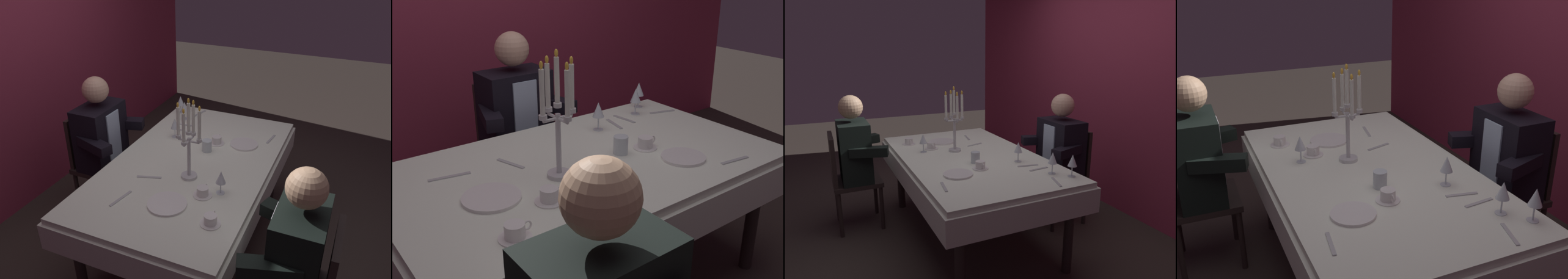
% 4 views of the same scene
% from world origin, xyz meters
% --- Properties ---
extents(ground_plane, '(12.00, 12.00, 0.00)m').
position_xyz_m(ground_plane, '(0.00, 0.00, 0.00)').
color(ground_plane, '#372D28').
extents(dining_table, '(1.94, 1.14, 0.74)m').
position_xyz_m(dining_table, '(0.00, 0.00, 0.62)').
color(dining_table, white).
rests_on(dining_table, ground_plane).
extents(candelabra, '(0.19, 0.19, 0.58)m').
position_xyz_m(candelabra, '(-0.19, -0.06, 1.02)').
color(candelabra, silver).
rests_on(candelabra, dining_table).
extents(dinner_plate_0, '(0.25, 0.25, 0.01)m').
position_xyz_m(dinner_plate_0, '(-0.53, -0.07, 0.75)').
color(dinner_plate_0, white).
rests_on(dinner_plate_0, dining_table).
extents(dinner_plate_1, '(0.22, 0.22, 0.01)m').
position_xyz_m(dinner_plate_1, '(0.41, -0.27, 0.75)').
color(dinner_plate_1, white).
rests_on(dinner_plate_1, dining_table).
extents(wine_glass_0, '(0.07, 0.07, 0.16)m').
position_xyz_m(wine_glass_0, '(-0.28, -0.33, 0.85)').
color(wine_glass_0, silver).
rests_on(wine_glass_0, dining_table).
extents(wine_glass_1, '(0.07, 0.07, 0.16)m').
position_xyz_m(wine_glass_1, '(0.32, 0.29, 0.85)').
color(wine_glass_1, silver).
rests_on(wine_glass_1, dining_table).
extents(wine_glass_2, '(0.07, 0.07, 0.16)m').
position_xyz_m(wine_glass_2, '(0.67, 0.37, 0.85)').
color(wine_glass_2, silver).
rests_on(wine_glass_2, dining_table).
extents(wine_glass_3, '(0.07, 0.07, 0.16)m').
position_xyz_m(wine_glass_3, '(0.78, 0.46, 0.86)').
color(wine_glass_3, silver).
rests_on(wine_glass_3, dining_table).
extents(water_tumbler_0, '(0.07, 0.07, 0.09)m').
position_xyz_m(water_tumbler_0, '(0.20, -0.04, 0.79)').
color(water_tumbler_0, silver).
rests_on(water_tumbler_0, dining_table).
extents(coffee_cup_0, '(0.13, 0.12, 0.06)m').
position_xyz_m(coffee_cup_0, '(-0.59, -0.38, 0.77)').
color(coffee_cup_0, white).
rests_on(coffee_cup_0, dining_table).
extents(coffee_cup_1, '(0.13, 0.12, 0.06)m').
position_xyz_m(coffee_cup_1, '(0.35, -0.06, 0.77)').
color(coffee_cup_1, white).
rests_on(coffee_cup_1, dining_table).
extents(coffee_cup_2, '(0.13, 0.12, 0.06)m').
position_xyz_m(coffee_cup_2, '(-0.35, -0.23, 0.77)').
color(coffee_cup_2, white).
rests_on(coffee_cup_2, dining_table).
extents(fork_0, '(0.17, 0.04, 0.01)m').
position_xyz_m(fork_0, '(0.58, -0.44, 0.74)').
color(fork_0, '#B7B7BC').
rests_on(fork_0, dining_table).
extents(knife_1, '(0.19, 0.05, 0.01)m').
position_xyz_m(knife_1, '(-0.59, 0.23, 0.74)').
color(knife_1, '#B7B7BC').
rests_on(knife_1, dining_table).
extents(spoon_2, '(0.04, 0.17, 0.01)m').
position_xyz_m(spoon_2, '(0.55, 0.34, 0.74)').
color(spoon_2, '#B7B7BC').
rests_on(spoon_2, dining_table).
extents(fork_3, '(0.07, 0.17, 0.01)m').
position_xyz_m(fork_3, '(-0.31, 0.19, 0.74)').
color(fork_3, '#B7B7BC').
rests_on(fork_3, dining_table).
extents(fork_4, '(0.05, 0.17, 0.01)m').
position_xyz_m(fork_4, '(0.45, 0.31, 0.74)').
color(fork_4, '#B7B7BC').
rests_on(fork_4, dining_table).
extents(spoon_5, '(0.17, 0.06, 0.01)m').
position_xyz_m(spoon_5, '(0.83, 0.29, 0.74)').
color(spoon_5, '#B7B7BC').
rests_on(spoon_5, dining_table).
extents(seated_diner_0, '(0.63, 0.48, 1.24)m').
position_xyz_m(seated_diner_0, '(-0.61, -0.89, 0.74)').
color(seated_diner_0, '#2A211F').
rests_on(seated_diner_0, ground_plane).
extents(seated_diner_1, '(0.63, 0.48, 1.24)m').
position_xyz_m(seated_diner_1, '(0.11, 0.89, 0.74)').
color(seated_diner_1, '#2A211F').
rests_on(seated_diner_1, ground_plane).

